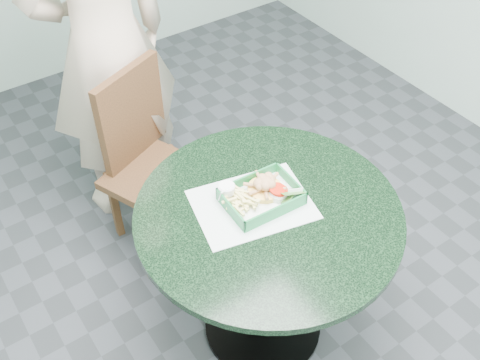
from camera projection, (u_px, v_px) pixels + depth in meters
floor at (263, 326)px, 2.55m from camera, size 4.00×5.00×0.02m
cafe_table at (267, 244)px, 2.14m from camera, size 0.97×0.97×0.75m
dining_chair at (146, 154)px, 2.59m from camera, size 0.39×0.40×0.93m
placemat at (252, 208)px, 2.05m from camera, size 0.48×0.40×0.00m
food_basket at (261, 202)px, 2.05m from camera, size 0.27×0.20×0.05m
crab_sandwich at (264, 189)px, 2.05m from camera, size 0.13×0.13×0.08m
fries_pile at (240, 204)px, 2.01m from camera, size 0.13×0.14×0.04m
sauce_ramekin at (226, 194)px, 2.03m from camera, size 0.06×0.06×0.04m
garnish_cup at (281, 196)px, 2.04m from camera, size 0.11×0.10×0.04m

